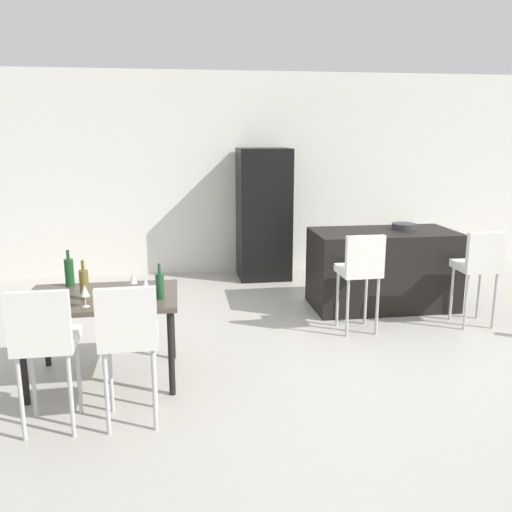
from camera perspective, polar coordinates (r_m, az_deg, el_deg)
The scene contains 17 objects.
ground_plane at distance 5.59m, azimuth 10.44°, elevation -8.68°, with size 10.00×10.00×0.00m, color #ADA89E.
back_wall at distance 8.10m, azimuth 4.07°, elevation 8.73°, with size 10.00×0.12×2.90m, color silver.
kitchen_island at distance 6.56m, azimuth 13.29°, elevation -1.35°, with size 1.67×0.84×0.92m, color black.
bar_chair_left at distance 5.58m, azimuth 11.08°, elevation -1.21°, with size 0.41×0.41×1.05m.
bar_chair_middle at distance 6.13m, azimuth 22.64°, elevation -0.71°, with size 0.41×0.41×1.05m.
dining_table at distance 4.60m, azimuth -16.06°, elevation -4.95°, with size 1.23×0.83×0.74m.
dining_chair_near at distance 3.92m, azimuth -21.60°, elevation -8.02°, with size 0.40×0.40×1.05m.
dining_chair_far at distance 3.82m, azimuth -13.42°, elevation -7.94°, with size 0.41×0.41×1.05m.
wine_bottle_near at distance 4.91m, azimuth -19.25°, elevation -1.61°, with size 0.08×0.08×0.32m.
wine_bottle_end at distance 4.35m, azimuth -10.19°, elevation -3.09°, with size 0.07×0.07×0.29m.
wine_bottle_far at distance 4.49m, azimuth -17.82°, elevation -2.85°, with size 0.07×0.07×0.32m.
wine_glass_left at distance 4.37m, azimuth -11.68°, elevation -2.92°, with size 0.07×0.07×0.17m.
wine_glass_middle at distance 4.29m, azimuth -17.75°, elevation -3.58°, with size 0.07×0.07×0.17m.
wine_glass_right at distance 4.55m, azimuth -12.95°, elevation -2.36°, with size 0.07×0.07×0.17m.
refrigerator at distance 7.63m, azimuth 0.81°, elevation 4.50°, with size 0.72×0.68×1.84m, color black.
fruit_bowl at distance 6.64m, azimuth 15.44°, elevation 3.07°, with size 0.28×0.28×0.07m, color #333338.
potted_plant at distance 8.37m, azimuth 16.03°, elevation 0.59°, with size 0.36×0.36×0.56m.
Camera 1 is at (-1.73, -4.91, 2.04)m, focal length 37.59 mm.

